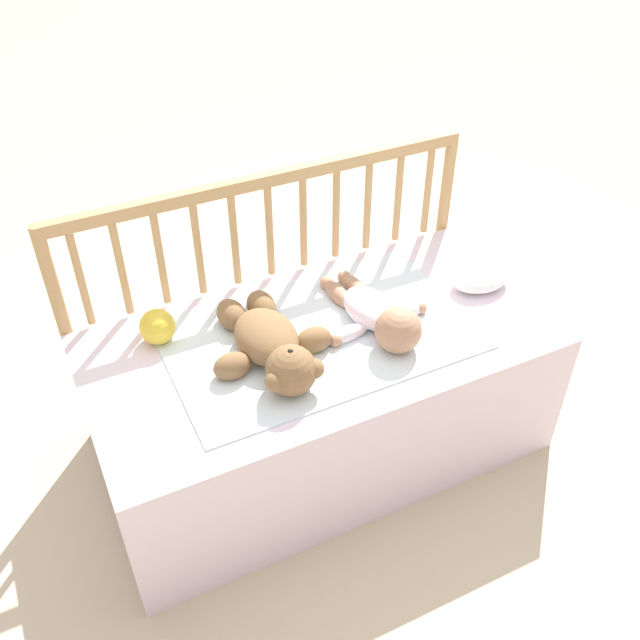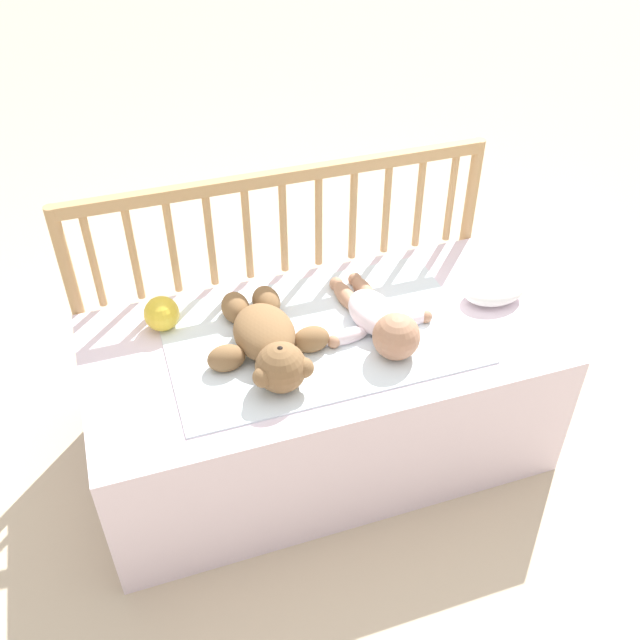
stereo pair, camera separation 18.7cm
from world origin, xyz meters
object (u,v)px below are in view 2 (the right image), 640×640
at_px(teddy_bear, 268,340).
at_px(toy_ball, 162,314).
at_px(baby, 379,320).
at_px(small_pillow, 494,290).

xyz_separation_m(teddy_bear, toy_ball, (-0.24, 0.20, -0.00)).
bearing_deg(baby, toy_ball, 159.45).
relative_size(toy_ball, small_pillow, 0.53).
distance_m(baby, toy_ball, 0.59).
bearing_deg(teddy_bear, baby, -1.22).
xyz_separation_m(baby, toy_ball, (-0.55, 0.21, 0.00)).
relative_size(teddy_bear, small_pillow, 2.29).
distance_m(baby, small_pillow, 0.37).
xyz_separation_m(baby, small_pillow, (0.37, 0.03, -0.01)).
bearing_deg(baby, teddy_bear, 178.78).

